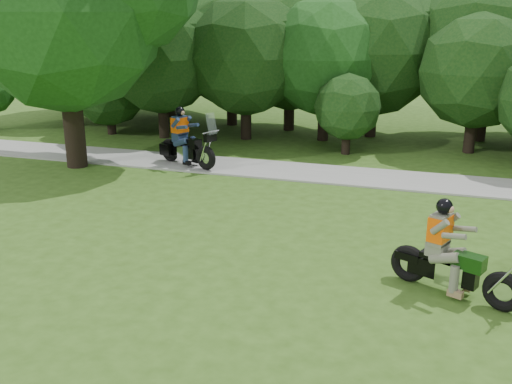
# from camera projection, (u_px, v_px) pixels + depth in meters

# --- Properties ---
(ground) EXTENTS (100.00, 100.00, 0.00)m
(ground) POSITION_uv_depth(u_px,v_px,m) (361.00, 295.00, 10.43)
(ground) COLOR #345618
(ground) RESTS_ON ground
(walkway) EXTENTS (60.00, 2.20, 0.06)m
(walkway) POSITION_uv_depth(u_px,v_px,m) (397.00, 180.00, 17.69)
(walkway) COLOR gray
(walkway) RESTS_ON ground
(tree_line) EXTENTS (39.45, 11.90, 7.84)m
(tree_line) POSITION_uv_depth(u_px,v_px,m) (415.00, 50.00, 22.67)
(tree_line) COLOR black
(tree_line) RESTS_ON ground
(chopper_motorcycle) EXTENTS (2.42, 1.38, 1.79)m
(chopper_motorcycle) POSITION_uv_depth(u_px,v_px,m) (449.00, 260.00, 10.32)
(chopper_motorcycle) COLOR black
(chopper_motorcycle) RESTS_ON ground
(touring_motorcycle) EXTENTS (2.46, 1.49, 1.97)m
(touring_motorcycle) POSITION_uv_depth(u_px,v_px,m) (184.00, 144.00, 19.18)
(touring_motorcycle) COLOR black
(touring_motorcycle) RESTS_ON walkway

